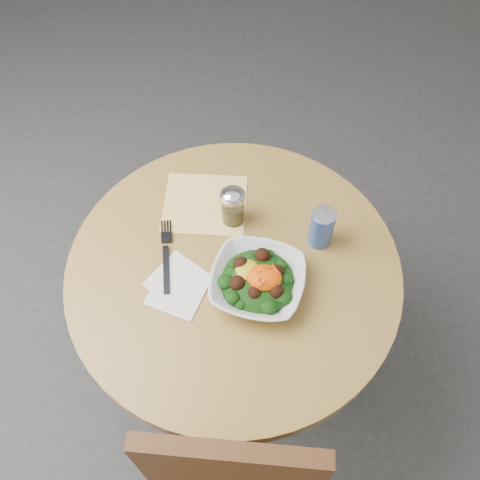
# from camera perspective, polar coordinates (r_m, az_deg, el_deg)

# --- Properties ---
(ground) EXTENTS (6.00, 6.00, 0.00)m
(ground) POSITION_cam_1_polar(r_m,az_deg,el_deg) (2.11, -0.49, -13.20)
(ground) COLOR #2E2E31
(ground) RESTS_ON ground
(table) EXTENTS (0.90, 0.90, 0.75)m
(table) POSITION_cam_1_polar(r_m,az_deg,el_deg) (1.61, -0.63, -6.42)
(table) COLOR black
(table) RESTS_ON ground
(cloth_napkin) EXTENTS (0.24, 0.22, 0.00)m
(cloth_napkin) POSITION_cam_1_polar(r_m,az_deg,el_deg) (1.55, -3.76, 3.88)
(cloth_napkin) COLOR #EFA50C
(cloth_napkin) RESTS_ON table
(paper_napkins) EXTENTS (0.19, 0.21, 0.00)m
(paper_napkins) POSITION_cam_1_polar(r_m,az_deg,el_deg) (1.41, -6.65, -4.88)
(paper_napkins) COLOR white
(paper_napkins) RESTS_ON table
(salad_bowl) EXTENTS (0.28, 0.28, 0.09)m
(salad_bowl) POSITION_cam_1_polar(r_m,az_deg,el_deg) (1.37, 1.90, -4.39)
(salad_bowl) COLOR silver
(salad_bowl) RESTS_ON table
(fork) EXTENTS (0.06, 0.23, 0.00)m
(fork) POSITION_cam_1_polar(r_m,az_deg,el_deg) (1.46, -7.87, -1.39)
(fork) COLOR black
(fork) RESTS_ON table
(spice_shaker) EXTENTS (0.07, 0.07, 0.12)m
(spice_shaker) POSITION_cam_1_polar(r_m,az_deg,el_deg) (1.47, -0.77, 3.64)
(spice_shaker) COLOR silver
(spice_shaker) RESTS_ON table
(beverage_can) EXTENTS (0.06, 0.06, 0.12)m
(beverage_can) POSITION_cam_1_polar(r_m,az_deg,el_deg) (1.44, 8.71, 1.32)
(beverage_can) COLOR navy
(beverage_can) RESTS_ON table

